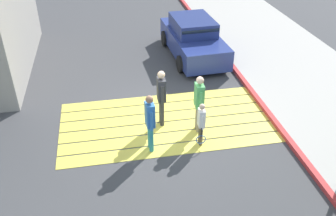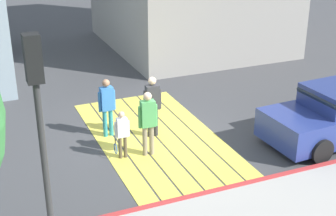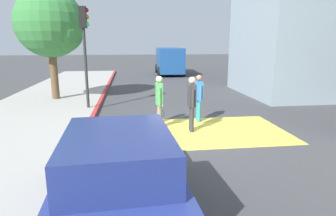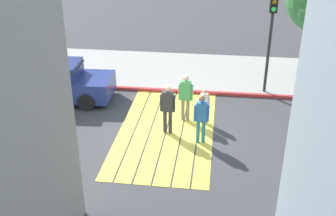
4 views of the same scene
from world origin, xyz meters
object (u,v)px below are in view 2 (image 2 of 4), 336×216
at_px(traffic_light_corner, 38,102).
at_px(pedestrian_adult_trailing, 148,119).
at_px(pedestrian_adult_side, 152,102).
at_px(pedestrian_child_with_racket, 122,132).
at_px(pedestrian_adult_lead, 107,104).

xyz_separation_m(traffic_light_corner, pedestrian_adult_trailing, (2.73, -3.04, -2.00)).
xyz_separation_m(traffic_light_corner, pedestrian_adult_side, (3.72, -3.55, -2.00)).
distance_m(traffic_light_corner, pedestrian_child_with_racket, 4.34).
xyz_separation_m(pedestrian_adult_lead, pedestrian_adult_side, (-0.51, -1.16, 0.04)).
xyz_separation_m(pedestrian_adult_lead, pedestrian_adult_trailing, (-1.50, -0.65, 0.04)).
xyz_separation_m(pedestrian_adult_side, pedestrian_child_with_racket, (-0.89, 1.19, -0.30)).
bearing_deg(pedestrian_child_with_racket, pedestrian_adult_trailing, -98.51).
bearing_deg(pedestrian_adult_side, pedestrian_adult_lead, 66.44).
distance_m(traffic_light_corner, pedestrian_adult_lead, 5.27).
height_order(traffic_light_corner, pedestrian_adult_trailing, traffic_light_corner).
height_order(pedestrian_adult_side, pedestrian_child_with_racket, pedestrian_adult_side).
bearing_deg(pedestrian_adult_side, traffic_light_corner, 136.34).
distance_m(pedestrian_adult_lead, pedestrian_adult_trailing, 1.63).
bearing_deg(traffic_light_corner, pedestrian_adult_side, -43.66).
relative_size(pedestrian_adult_trailing, pedestrian_adult_side, 0.99).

